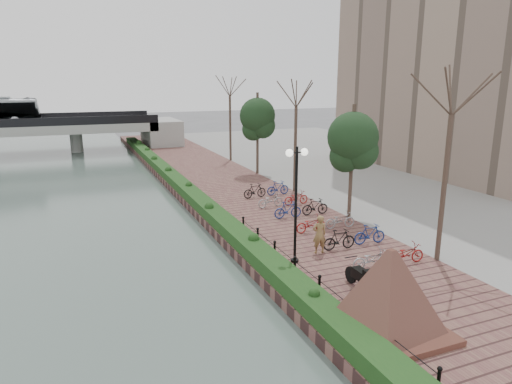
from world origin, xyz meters
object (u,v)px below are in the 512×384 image
motorcycle (362,277)px  pedestrian (319,234)px  granite_monument (389,290)px  lamppost (296,181)px

motorcycle → pedestrian: pedestrian is taller
granite_monument → lamppost: bearing=90.9°
motorcycle → pedestrian: (0.45, 4.00, 0.35)m
granite_monument → lamppost: size_ratio=1.02×
granite_monument → motorcycle: (0.96, 2.72, -0.83)m
motorcycle → lamppost: bearing=107.1°
pedestrian → lamppost: bearing=26.4°
lamppost → motorcycle: (1.06, -3.50, -3.10)m
lamppost → motorcycle: 4.79m
granite_monument → lamppost: lamppost is taller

